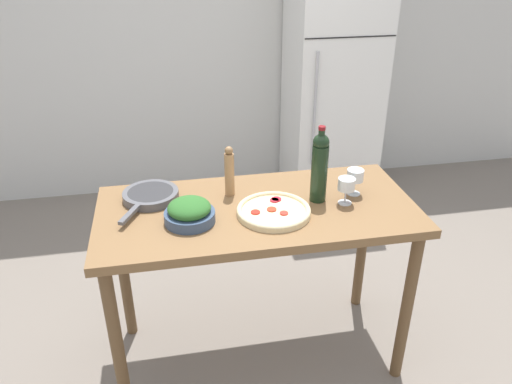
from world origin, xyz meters
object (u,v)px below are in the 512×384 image
object	(u,v)px
wine_glass_far	(355,177)
pepper_mill	(229,172)
refrigerator	(332,84)
cast_iron_skillet	(150,195)
wine_bottle	(320,166)
homemade_pizza	(274,211)
salad_bowl	(189,212)
wine_glass_near	(346,186)

from	to	relation	value
wine_glass_far	pepper_mill	world-z (taller)	pepper_mill
refrigerator	wine_glass_far	bearing A→B (deg)	-105.11
cast_iron_skillet	wine_bottle	bearing A→B (deg)	-11.14
pepper_mill	cast_iron_skillet	bearing A→B (deg)	176.68
homemade_pizza	cast_iron_skillet	world-z (taller)	cast_iron_skillet
homemade_pizza	salad_bowl	bearing A→B (deg)	179.59
wine_bottle	cast_iron_skillet	bearing A→B (deg)	168.86
refrigerator	cast_iron_skillet	xyz separation A→B (m)	(-1.40, -1.55, -0.03)
refrigerator	wine_bottle	xyz separation A→B (m)	(-0.64, -1.70, 0.12)
pepper_mill	salad_bowl	bearing A→B (deg)	-133.38
refrigerator	cast_iron_skillet	distance (m)	2.09
wine_glass_far	cast_iron_skillet	xyz separation A→B (m)	(-0.95, 0.13, -0.07)
refrigerator	cast_iron_skillet	size ratio (longest dim) A/B	4.81
homemade_pizza	refrigerator	bearing A→B (deg)	64.11
wine_glass_near	cast_iron_skillet	xyz separation A→B (m)	(-0.88, 0.21, -0.07)
wine_bottle	salad_bowl	distance (m)	0.62
homemade_pizza	wine_bottle	bearing A→B (deg)	21.46
wine_glass_near	pepper_mill	xyz separation A→B (m)	(-0.51, 0.18, 0.03)
wine_glass_far	cast_iron_skillet	world-z (taller)	wine_glass_far
wine_glass_far	wine_bottle	bearing A→B (deg)	-172.60
pepper_mill	cast_iron_skillet	world-z (taller)	pepper_mill
pepper_mill	wine_bottle	bearing A→B (deg)	-18.14
wine_glass_far	cast_iron_skillet	distance (m)	0.96
salad_bowl	homemade_pizza	bearing A→B (deg)	-0.41
wine_bottle	homemade_pizza	distance (m)	0.29
cast_iron_skillet	refrigerator	bearing A→B (deg)	47.79
cast_iron_skillet	wine_glass_near	bearing A→B (deg)	-13.18
wine_bottle	pepper_mill	world-z (taller)	wine_bottle
refrigerator	wine_glass_far	size ratio (longest dim) A/B	14.83
wine_bottle	cast_iron_skillet	distance (m)	0.79
wine_bottle	salad_bowl	xyz separation A→B (m)	(-0.60, -0.09, -0.13)
refrigerator	salad_bowl	xyz separation A→B (m)	(-1.24, -1.79, -0.00)
refrigerator	pepper_mill	bearing A→B (deg)	-123.35
wine_glass_far	wine_glass_near	bearing A→B (deg)	-132.20
salad_bowl	cast_iron_skillet	bearing A→B (deg)	124.88
refrigerator	pepper_mill	xyz separation A→B (m)	(-1.03, -1.57, 0.07)
wine_bottle	pepper_mill	distance (m)	0.42
cast_iron_skillet	salad_bowl	bearing A→B (deg)	-55.12
wine_bottle	wine_glass_near	size ratio (longest dim) A/B	2.87
refrigerator	homemade_pizza	bearing A→B (deg)	-115.89
wine_glass_near	wine_bottle	bearing A→B (deg)	154.24
wine_bottle	wine_glass_near	bearing A→B (deg)	-25.76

